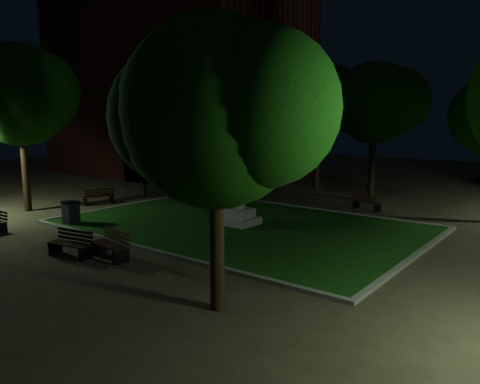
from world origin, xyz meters
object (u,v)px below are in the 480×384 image
object	(u,v)px
bicycle	(145,188)
bench_near_left	(71,244)
bench_left_side	(99,197)
bench_far_side	(366,203)
bench_near_right	(111,245)
trash_bin	(71,213)
monument	(240,205)

from	to	relation	value
bicycle	bench_near_left	bearing A→B (deg)	-99.99
bench_left_side	bench_far_side	xyz separation A→B (m)	(12.19, 7.47, -0.03)
bench_near_right	bench_far_side	size ratio (longest dim) A/B	1.14
bench_far_side	trash_bin	world-z (taller)	trash_bin
bench_far_side	trash_bin	bearing A→B (deg)	65.06
bench_near_left	trash_bin	bearing A→B (deg)	137.26
bicycle	monument	bearing A→B (deg)	-64.63
bench_near_left	bench_far_side	world-z (taller)	bench_near_left
monument	bench_left_side	size ratio (longest dim) A/B	1.85
bench_left_side	bicycle	size ratio (longest dim) A/B	1.08
bicycle	trash_bin	bearing A→B (deg)	-111.90
monument	bench_far_side	xyz separation A→B (m)	(2.98, 6.71, -0.57)
monument	bicycle	xyz separation A→B (m)	(-9.63, 2.93, -0.54)
trash_bin	bench_left_side	bearing A→B (deg)	130.37
monument	trash_bin	xyz separation A→B (m)	(-6.06, -4.45, -0.41)
trash_bin	monument	bearing A→B (deg)	36.32
bench_left_side	bicycle	bearing A→B (deg)	-154.25
monument	bench_left_side	xyz separation A→B (m)	(-9.21, -0.75, -0.53)
bench_far_side	bench_left_side	bearing A→B (deg)	45.54
monument	bench_left_side	bearing A→B (deg)	-175.33
bench_near_left	bench_far_side	xyz separation A→B (m)	(4.82, 13.86, -0.04)
bench_far_side	trash_bin	distance (m)	14.37
bench_left_side	monument	bearing A→B (deg)	113.89
monument	bicycle	world-z (taller)	monument
bench_near_right	bench_near_left	bearing A→B (deg)	-140.93
monument	bench_near_right	size ratio (longest dim) A/B	1.78
monument	bench_near_right	distance (m)	6.46
bench_near_left	bench_left_side	size ratio (longest dim) A/B	1.00
bench_far_side	bicycle	xyz separation A→B (m)	(-12.61, -3.78, 0.03)
monument	bench_far_side	bearing A→B (deg)	66.03
bench_near_left	trash_bin	world-z (taller)	trash_bin
monument	bench_near_left	world-z (taller)	monument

